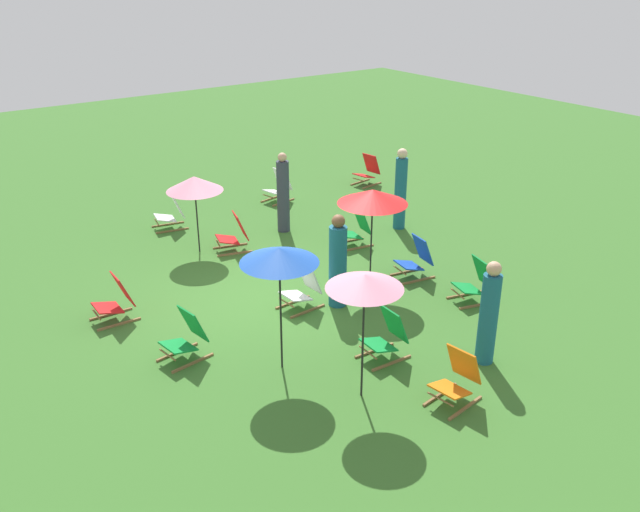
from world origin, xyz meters
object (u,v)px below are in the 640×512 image
at_px(umbrella_3, 279,256).
at_px(umbrella_1, 373,197).
at_px(deckchair_2, 368,171).
at_px(person_3, 401,190).
at_px(deckchair_6, 171,213).
at_px(umbrella_2, 194,184).
at_px(deckchair_0, 186,337).
at_px(deckchair_4, 116,300).
at_px(person_2, 283,194).
at_px(deckchair_9, 475,282).
at_px(person_1, 489,315).
at_px(person_0, 338,263).
at_px(deckchair_1, 302,288).
at_px(umbrella_0, 365,282).
at_px(deckchair_11, 457,379).
at_px(deckchair_3, 386,336).
at_px(deckchair_8, 279,187).
at_px(deckchair_7, 234,234).
at_px(deckchair_10, 416,259).

bearing_deg(umbrella_3, umbrella_1, 114.68).
xyz_separation_m(deckchair_2, person_3, (2.97, -1.50, 0.55)).
distance_m(deckchair_6, umbrella_2, 1.99).
bearing_deg(deckchair_0, deckchair_4, -174.23).
distance_m(deckchair_4, deckchair_6, 4.31).
bearing_deg(person_2, deckchair_2, 16.11).
xyz_separation_m(deckchair_6, deckchair_9, (6.59, 2.96, 0.00)).
relative_size(deckchair_2, person_1, 0.49).
height_order(person_0, person_3, person_3).
height_order(deckchair_6, umbrella_2, umbrella_2).
bearing_deg(deckchair_0, deckchair_9, 67.48).
xyz_separation_m(deckchair_9, umbrella_3, (-0.22, -4.05, 1.51)).
height_order(deckchair_1, umbrella_0, umbrella_0).
bearing_deg(person_3, deckchair_0, -160.22).
distance_m(deckchair_0, umbrella_2, 4.34).
bearing_deg(deckchair_4, person_3, 94.91).
bearing_deg(deckchair_11, deckchair_3, 174.03).
bearing_deg(deckchair_6, umbrella_2, 7.47).
bearing_deg(deckchair_11, deckchair_6, 175.32).
bearing_deg(person_2, deckchair_6, 134.27).
height_order(deckchair_0, deckchair_8, same).
distance_m(deckchair_1, umbrella_1, 2.08).
distance_m(deckchair_1, umbrella_0, 3.19).
relative_size(deckchair_0, deckchair_2, 1.00).
height_order(deckchair_7, deckchair_10, same).
bearing_deg(deckchair_8, umbrella_2, -71.79).
height_order(deckchair_3, deckchair_10, same).
distance_m(deckchair_2, umbrella_3, 9.42).
height_order(deckchair_1, person_0, person_0).
xyz_separation_m(deckchair_9, person_2, (-4.93, -0.95, 0.51)).
relative_size(deckchair_10, person_1, 0.49).
bearing_deg(umbrella_2, person_3, 71.64).
height_order(deckchair_10, deckchair_11, same).
bearing_deg(umbrella_2, deckchair_7, 60.18).
bearing_deg(deckchair_4, person_1, 43.76).
height_order(person_0, person_2, person_2).
bearing_deg(deckchair_7, deckchair_9, 43.64).
xyz_separation_m(deckchair_8, umbrella_2, (1.78, -3.16, 1.15)).
bearing_deg(deckchair_7, deckchair_0, -23.50).
distance_m(deckchair_1, deckchair_10, 2.53).
bearing_deg(deckchair_2, person_0, -52.28).
xyz_separation_m(deckchair_0, person_2, (-3.62, 4.16, 0.51)).
xyz_separation_m(deckchair_2, umbrella_0, (7.55, -6.34, 1.46)).
bearing_deg(deckchair_2, umbrella_2, -84.00).
height_order(deckchair_10, umbrella_1, umbrella_1).
height_order(deckchair_0, deckchair_10, same).
distance_m(umbrella_1, person_3, 3.35).
bearing_deg(deckchair_4, umbrella_0, 27.64).
height_order(deckchair_11, umbrella_0, umbrella_0).
relative_size(deckchair_0, deckchair_4, 1.00).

